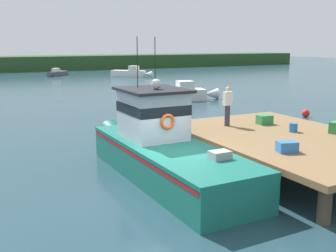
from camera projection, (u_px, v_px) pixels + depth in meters
ground_plane at (174, 187)px, 12.96m from camera, size 200.00×200.00×0.00m
dock at (288, 139)px, 14.87m from camera, size 6.00×9.00×1.20m
main_fishing_boat at (161, 147)px, 14.01m from camera, size 2.67×9.83×4.80m
crate_stack_mid_dock at (287, 147)px, 12.61m from camera, size 0.71×0.60×0.34m
crate_stack_near_edge at (265, 120)px, 16.98m from camera, size 0.63×0.48×0.38m
bait_bucket at (293, 127)px, 15.50m from camera, size 0.32×0.32×0.34m
deckhand_by_the_boat at (228, 105)px, 16.51m from camera, size 0.36×0.22×1.63m
moored_boat_near_channel at (180, 94)px, 32.54m from camera, size 6.31×2.52×1.57m
moored_boat_outer_mooring at (131, 73)px, 55.78m from camera, size 5.01×5.05×1.51m
moored_boat_off_the_point at (57, 73)px, 57.12m from camera, size 3.66×3.71×1.11m
mooring_buoy_inshore at (202, 95)px, 34.68m from camera, size 0.35×0.35×0.35m
mooring_buoy_outer at (306, 113)px, 25.24m from camera, size 0.49×0.49×0.49m
far_shoreline at (1, 64)px, 66.84m from camera, size 120.00×8.00×2.40m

